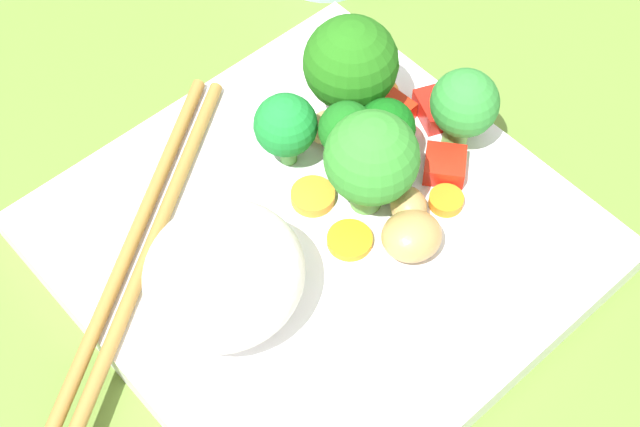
% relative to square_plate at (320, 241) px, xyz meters
% --- Properties ---
extents(ground_plane, '(1.10, 1.10, 0.02)m').
position_rel_square_plate_xyz_m(ground_plane, '(0.00, 0.00, -0.02)').
color(ground_plane, olive).
extents(square_plate, '(0.28, 0.28, 0.02)m').
position_rel_square_plate_xyz_m(square_plate, '(0.00, 0.00, 0.00)').
color(square_plate, white).
rests_on(square_plate, ground_plane).
extents(rice_mound, '(0.10, 0.11, 0.06)m').
position_rel_square_plate_xyz_m(rice_mound, '(-0.01, 0.07, 0.04)').
color(rice_mound, white).
rests_on(rice_mound, square_plate).
extents(broccoli_floret_0, '(0.04, 0.04, 0.05)m').
position_rel_square_plate_xyz_m(broccoli_floret_0, '(0.02, -0.06, 0.04)').
color(broccoli_floret_0, '#65B152').
rests_on(broccoli_floret_0, square_plate).
extents(broccoli_floret_1, '(0.04, 0.04, 0.05)m').
position_rel_square_plate_xyz_m(broccoli_floret_1, '(0.05, -0.02, 0.04)').
color(broccoli_floret_1, '#549B47').
rests_on(broccoli_floret_1, square_plate).
extents(broccoli_floret_2, '(0.04, 0.04, 0.06)m').
position_rel_square_plate_xyz_m(broccoli_floret_2, '(-0.00, -0.11, 0.04)').
color(broccoli_floret_2, '#76B94F').
rests_on(broccoli_floret_2, square_plate).
extents(broccoli_floret_3, '(0.06, 0.06, 0.08)m').
position_rel_square_plate_xyz_m(broccoli_floret_3, '(0.06, -0.07, 0.06)').
color(broccoli_floret_3, '#81B15B').
rests_on(broccoli_floret_3, square_plate).
extents(broccoli_floret_4, '(0.03, 0.03, 0.05)m').
position_rel_square_plate_xyz_m(broccoli_floret_4, '(0.03, -0.04, 0.04)').
color(broccoli_floret_4, '#6E9F51').
rests_on(broccoli_floret_4, square_plate).
extents(broccoli_floret_5, '(0.05, 0.05, 0.07)m').
position_rel_square_plate_xyz_m(broccoli_floret_5, '(-0.00, -0.04, 0.05)').
color(broccoli_floret_5, '#61A248').
rests_on(broccoli_floret_5, square_plate).
extents(carrot_slice_0, '(0.03, 0.03, 0.01)m').
position_rel_square_plate_xyz_m(carrot_slice_0, '(-0.03, -0.07, 0.01)').
color(carrot_slice_0, orange).
rests_on(carrot_slice_0, square_plate).
extents(carrot_slice_1, '(0.03, 0.03, 0.01)m').
position_rel_square_plate_xyz_m(carrot_slice_1, '(-0.02, -0.01, 0.01)').
color(carrot_slice_1, orange).
rests_on(carrot_slice_1, square_plate).
extents(carrot_slice_2, '(0.04, 0.04, 0.01)m').
position_rel_square_plate_xyz_m(carrot_slice_2, '(0.02, -0.01, 0.01)').
color(carrot_slice_2, orange).
rests_on(carrot_slice_2, square_plate).
extents(carrot_slice_3, '(0.03, 0.03, 0.00)m').
position_rel_square_plate_xyz_m(carrot_slice_3, '(0.07, -0.04, 0.01)').
color(carrot_slice_3, orange).
rests_on(carrot_slice_3, square_plate).
extents(carrot_slice_4, '(0.03, 0.03, 0.01)m').
position_rel_square_plate_xyz_m(carrot_slice_4, '(0.06, -0.09, 0.01)').
color(carrot_slice_4, orange).
rests_on(carrot_slice_4, square_plate).
extents(pepper_chunk_0, '(0.03, 0.03, 0.01)m').
position_rel_square_plate_xyz_m(pepper_chunk_0, '(0.02, -0.11, 0.02)').
color(pepper_chunk_0, red).
rests_on(pepper_chunk_0, square_plate).
extents(pepper_chunk_1, '(0.03, 0.03, 0.01)m').
position_rel_square_plate_xyz_m(pepper_chunk_1, '(-0.01, -0.09, 0.02)').
color(pepper_chunk_1, red).
rests_on(pepper_chunk_1, square_plate).
extents(pepper_chunk_2, '(0.02, 0.03, 0.01)m').
position_rel_square_plate_xyz_m(pepper_chunk_2, '(0.04, -0.09, 0.02)').
color(pepper_chunk_2, red).
rests_on(pepper_chunk_2, square_plate).
extents(chicken_piece_0, '(0.03, 0.03, 0.02)m').
position_rel_square_plate_xyz_m(chicken_piece_0, '(0.05, -0.05, 0.02)').
color(chicken_piece_0, tan).
rests_on(chicken_piece_0, square_plate).
extents(chicken_piece_1, '(0.05, 0.04, 0.03)m').
position_rel_square_plate_xyz_m(chicken_piece_1, '(0.04, -0.07, 0.02)').
color(chicken_piece_1, '#BB8645').
rests_on(chicken_piece_1, square_plate).
extents(chicken_piece_3, '(0.03, 0.03, 0.02)m').
position_rel_square_plate_xyz_m(chicken_piece_3, '(-0.02, -0.05, 0.02)').
color(chicken_piece_3, tan).
rests_on(chicken_piece_3, square_plate).
extents(chicken_piece_4, '(0.04, 0.04, 0.02)m').
position_rel_square_plate_xyz_m(chicken_piece_4, '(-0.04, -0.03, 0.02)').
color(chicken_piece_4, '#B1864C').
rests_on(chicken_piece_4, square_plate).
extents(chopstick_pair, '(0.16, 0.21, 0.01)m').
position_rel_square_plate_xyz_m(chopstick_pair, '(0.06, 0.08, 0.01)').
color(chopstick_pair, olive).
rests_on(chopstick_pair, square_plate).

